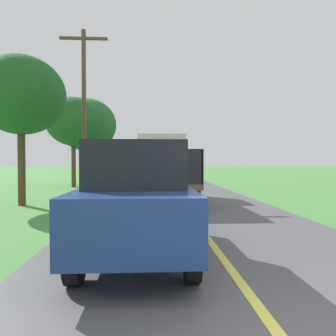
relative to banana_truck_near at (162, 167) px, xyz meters
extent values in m
cube|color=#2D2D30|center=(0.02, -0.80, -0.79)|extent=(0.90, 5.51, 0.24)
cube|color=brown|center=(0.02, -0.80, -0.59)|extent=(2.30, 5.80, 0.20)
cube|color=silver|center=(0.02, 1.15, 0.46)|extent=(2.10, 1.90, 1.90)
cube|color=black|center=(0.02, 2.10, 0.80)|extent=(1.78, 0.02, 0.76)
cube|color=#232328|center=(-1.09, -1.78, 0.06)|extent=(0.08, 3.85, 1.10)
cube|color=#232328|center=(1.13, -1.78, 0.06)|extent=(0.08, 3.85, 1.10)
cube|color=#232328|center=(0.02, -3.66, 0.06)|extent=(2.30, 0.08, 1.10)
cube|color=#232328|center=(0.02, 0.11, 0.06)|extent=(2.30, 0.08, 1.10)
cylinder|color=black|center=(-1.03, 1.00, -0.89)|extent=(0.28, 1.00, 1.00)
cylinder|color=black|center=(1.07, 1.00, -0.89)|extent=(0.28, 1.00, 1.00)
cylinder|color=black|center=(-1.03, -2.40, -0.89)|extent=(0.28, 1.00, 1.00)
cylinder|color=black|center=(1.07, -2.40, -0.89)|extent=(0.28, 1.00, 1.00)
ellipsoid|color=#94BC2D|center=(-0.67, -2.37, -0.32)|extent=(0.59, 0.76, 0.40)
ellipsoid|color=#89B71F|center=(-0.70, -3.27, -0.33)|extent=(0.58, 0.68, 0.43)
ellipsoid|color=#91BA24|center=(0.45, -1.27, 0.02)|extent=(0.51, 0.55, 0.40)
ellipsoid|color=#89BC24|center=(0.62, -3.10, 0.00)|extent=(0.53, 0.65, 0.48)
ellipsoid|color=#99B328|center=(0.42, -1.64, 0.37)|extent=(0.58, 0.59, 0.37)
ellipsoid|color=#99BA20|center=(0.10, -1.46, -0.02)|extent=(0.41, 0.50, 0.46)
ellipsoid|color=#97B035|center=(-0.19, -1.72, 0.00)|extent=(0.41, 0.43, 0.39)
ellipsoid|color=#89BB26|center=(-0.63, -1.18, 0.01)|extent=(0.53, 0.68, 0.43)
ellipsoid|color=#94C025|center=(-0.19, -1.03, -0.28)|extent=(0.45, 0.51, 0.44)
ellipsoid|color=#94BA2D|center=(-0.27, -0.53, 0.34)|extent=(0.43, 0.46, 0.38)
ellipsoid|color=#94B434|center=(-0.37, -2.40, 0.02)|extent=(0.45, 0.43, 0.38)
ellipsoid|color=#8EBA32|center=(-0.11, -2.01, -0.31)|extent=(0.57, 0.67, 0.49)
cube|color=#2D2D30|center=(-0.03, 11.20, -0.79)|extent=(0.90, 5.51, 0.24)
cube|color=brown|center=(-0.03, 11.20, -0.59)|extent=(2.30, 5.80, 0.20)
cube|color=#1E479E|center=(-0.03, 13.15, 0.46)|extent=(2.10, 1.90, 1.90)
cube|color=black|center=(-0.03, 14.10, 0.80)|extent=(1.79, 0.02, 0.76)
cube|color=#2D517F|center=(-1.14, 10.22, 0.06)|extent=(0.08, 3.85, 1.10)
cube|color=#2D517F|center=(1.08, 10.22, 0.06)|extent=(0.08, 3.85, 1.10)
cube|color=#2D517F|center=(-0.03, 8.34, 0.06)|extent=(2.30, 0.08, 1.10)
cube|color=#2D517F|center=(-0.03, 12.11, 0.06)|extent=(2.30, 0.08, 1.10)
cylinder|color=black|center=(-1.08, 12.99, -0.89)|extent=(0.28, 1.00, 1.00)
cylinder|color=black|center=(1.02, 12.99, -0.89)|extent=(0.28, 1.00, 1.00)
cylinder|color=black|center=(-1.08, 9.60, -0.89)|extent=(0.28, 1.00, 1.00)
cylinder|color=black|center=(1.02, 9.60, -0.89)|extent=(0.28, 1.00, 1.00)
ellipsoid|color=#90BE32|center=(0.01, 11.61, 0.01)|extent=(0.40, 0.39, 0.47)
ellipsoid|color=#8EC837|center=(-0.50, 11.27, 0.32)|extent=(0.45, 0.41, 0.42)
ellipsoid|color=#97B931|center=(-0.50, 11.79, 0.32)|extent=(0.42, 0.46, 0.50)
ellipsoid|color=#81C02E|center=(-0.48, 9.06, -0.28)|extent=(0.42, 0.54, 0.43)
ellipsoid|color=#88B832|center=(-0.75, 10.08, 0.02)|extent=(0.57, 0.73, 0.36)
ellipsoid|color=#91B622|center=(-0.61, 11.63, -0.02)|extent=(0.48, 0.51, 0.47)
ellipsoid|color=#95B82D|center=(-0.82, 10.79, -0.32)|extent=(0.42, 0.42, 0.47)
ellipsoid|color=#8CB628|center=(-0.09, 8.64, 0.34)|extent=(0.42, 0.38, 0.44)
ellipsoid|color=#84B12F|center=(0.38, 9.82, -0.32)|extent=(0.42, 0.41, 0.48)
ellipsoid|color=#8EAF2F|center=(0.31, 9.28, 0.04)|extent=(0.59, 0.66, 0.46)
cylinder|color=brown|center=(-3.57, 1.61, 2.43)|extent=(0.20, 0.20, 7.79)
cube|color=brown|center=(-3.57, 1.61, 5.92)|extent=(2.20, 0.12, 0.12)
cylinder|color=#4C3823|center=(-5.42, -0.96, -0.02)|extent=(0.28, 0.28, 2.89)
ellipsoid|color=#1E5623|center=(-5.42, -0.96, 2.76)|extent=(3.34, 3.34, 3.01)
cylinder|color=#4C3823|center=(-5.50, 7.65, -0.02)|extent=(0.28, 0.28, 2.89)
ellipsoid|color=#1E5623|center=(-5.50, 7.65, 2.83)|extent=(3.50, 3.50, 3.15)
cylinder|color=#4C3823|center=(-5.11, 10.03, -0.14)|extent=(0.28, 0.28, 2.65)
ellipsoid|color=#236028|center=(-5.11, 10.03, 2.88)|extent=(4.22, 4.22, 3.80)
cube|color=navy|center=(-0.68, -8.00, -0.57)|extent=(1.70, 4.10, 0.80)
cube|color=black|center=(-0.68, -8.20, 0.18)|extent=(1.44, 2.05, 0.70)
cylinder|color=black|center=(-1.45, -6.73, -1.07)|extent=(0.20, 0.64, 0.64)
cylinder|color=black|center=(0.09, -6.73, -1.07)|extent=(0.20, 0.64, 0.64)
cylinder|color=black|center=(-1.45, -9.27, -1.07)|extent=(0.20, 0.64, 0.64)
cylinder|color=black|center=(0.09, -9.27, -1.07)|extent=(0.20, 0.64, 0.64)
camera|label=1|loc=(-0.46, -13.49, 0.24)|focal=34.19mm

